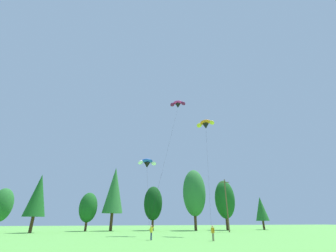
{
  "coord_description": "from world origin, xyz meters",
  "views": [
    {
      "loc": [
        -7.04,
        -0.78,
        2.2
      ],
      "look_at": [
        -0.85,
        24.67,
        13.36
      ],
      "focal_mm": 23.78,
      "sensor_mm": 36.0,
      "label": 1
    }
  ],
  "objects_px": {
    "parafoil_kite_high_magenta": "(178,104)",
    "parafoil_kite_far_blue_white": "(147,163)",
    "kite_flyer_near": "(151,231)",
    "utility_pole": "(227,203)",
    "parafoil_kite_mid_orange": "(205,124)",
    "kite_flyer_mid": "(213,232)"
  },
  "relations": [
    {
      "from": "kite_flyer_mid",
      "to": "parafoil_kite_far_blue_white",
      "type": "bearing_deg",
      "value": 118.97
    },
    {
      "from": "kite_flyer_near",
      "to": "kite_flyer_mid",
      "type": "relative_size",
      "value": 1.0
    },
    {
      "from": "parafoil_kite_high_magenta",
      "to": "parafoil_kite_far_blue_white",
      "type": "distance_m",
      "value": 14.72
    },
    {
      "from": "kite_flyer_mid",
      "to": "parafoil_kite_high_magenta",
      "type": "xyz_separation_m",
      "value": [
        -0.25,
        12.74,
        24.01
      ]
    },
    {
      "from": "kite_flyer_mid",
      "to": "utility_pole",
      "type": "bearing_deg",
      "value": 57.44
    },
    {
      "from": "parafoil_kite_mid_orange",
      "to": "parafoil_kite_far_blue_white",
      "type": "height_order",
      "value": "parafoil_kite_mid_orange"
    },
    {
      "from": "kite_flyer_mid",
      "to": "parafoil_kite_far_blue_white",
      "type": "xyz_separation_m",
      "value": [
        -6.49,
        11.72,
        10.72
      ]
    },
    {
      "from": "kite_flyer_near",
      "to": "parafoil_kite_far_blue_white",
      "type": "xyz_separation_m",
      "value": [
        0.45,
        8.85,
        10.71
      ]
    },
    {
      "from": "utility_pole",
      "to": "parafoil_kite_far_blue_white",
      "type": "bearing_deg",
      "value": -158.27
    },
    {
      "from": "utility_pole",
      "to": "kite_flyer_near",
      "type": "height_order",
      "value": "utility_pole"
    },
    {
      "from": "utility_pole",
      "to": "parafoil_kite_mid_orange",
      "type": "relative_size",
      "value": 0.56
    },
    {
      "from": "kite_flyer_near",
      "to": "parafoil_kite_high_magenta",
      "type": "height_order",
      "value": "parafoil_kite_high_magenta"
    },
    {
      "from": "kite_flyer_mid",
      "to": "parafoil_kite_mid_orange",
      "type": "relative_size",
      "value": 0.09
    },
    {
      "from": "utility_pole",
      "to": "parafoil_kite_far_blue_white",
      "type": "xyz_separation_m",
      "value": [
        -18.73,
        -7.47,
        6.07
      ]
    },
    {
      "from": "kite_flyer_near",
      "to": "parafoil_kite_far_blue_white",
      "type": "distance_m",
      "value": 13.9
    },
    {
      "from": "utility_pole",
      "to": "kite_flyer_mid",
      "type": "relative_size",
      "value": 6.36
    },
    {
      "from": "utility_pole",
      "to": "kite_flyer_mid",
      "type": "distance_m",
      "value": 23.23
    },
    {
      "from": "kite_flyer_near",
      "to": "parafoil_kite_mid_orange",
      "type": "bearing_deg",
      "value": 30.55
    },
    {
      "from": "kite_flyer_near",
      "to": "kite_flyer_mid",
      "type": "bearing_deg",
      "value": -22.45
    },
    {
      "from": "kite_flyer_mid",
      "to": "parafoil_kite_high_magenta",
      "type": "height_order",
      "value": "parafoil_kite_high_magenta"
    },
    {
      "from": "parafoil_kite_far_blue_white",
      "to": "parafoil_kite_mid_orange",
      "type": "bearing_deg",
      "value": -11.57
    },
    {
      "from": "parafoil_kite_high_magenta",
      "to": "parafoil_kite_far_blue_white",
      "type": "bearing_deg",
      "value": -170.65
    }
  ]
}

